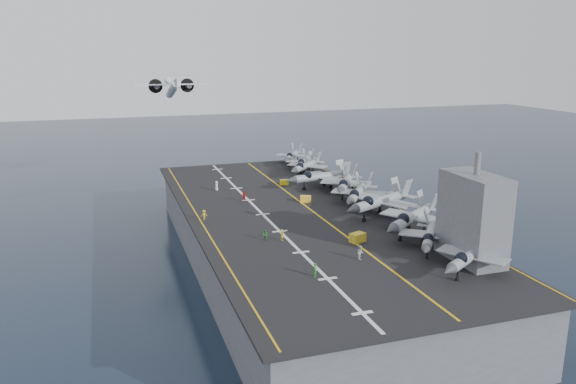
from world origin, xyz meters
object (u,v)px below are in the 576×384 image
object	(u,v)px
tow_cart_a	(358,238)
fighter_jet_0	(470,255)
transport_plane	(173,89)
island_superstructure	(474,207)

from	to	relation	value
tow_cart_a	fighter_jet_0	bearing A→B (deg)	-59.91
fighter_jet_0	tow_cart_a	bearing A→B (deg)	120.09
transport_plane	island_superstructure	bearing A→B (deg)	-71.04
fighter_jet_0	transport_plane	world-z (taller)	transport_plane
island_superstructure	tow_cart_a	bearing A→B (deg)	134.69
fighter_jet_0	transport_plane	distance (m)	92.98
tow_cart_a	transport_plane	distance (m)	76.71
fighter_jet_0	transport_plane	xyz separation A→B (m)	(-26.25, 87.75, 16.00)
island_superstructure	transport_plane	bearing A→B (deg)	108.96
island_superstructure	fighter_jet_0	size ratio (longest dim) A/B	0.93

